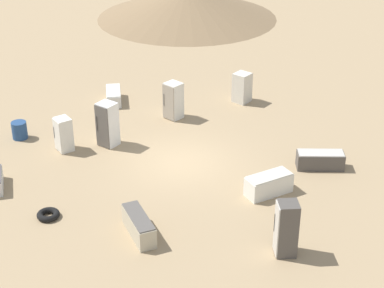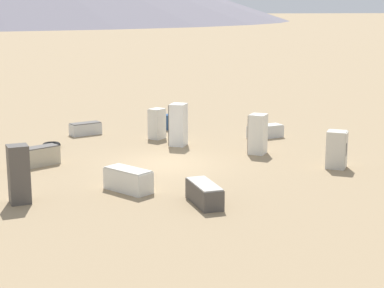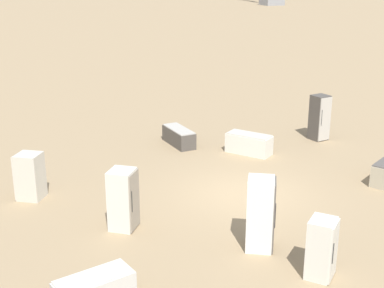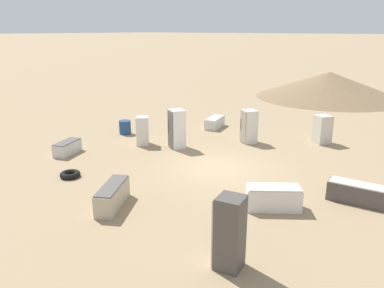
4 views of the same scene
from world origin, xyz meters
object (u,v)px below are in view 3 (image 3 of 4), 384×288
discarded_fridge_0 (320,118)px  discarded_fridge_8 (179,137)px  discarded_fridge_7 (249,144)px  discarded_fridge_2 (123,199)px  discarded_fridge_9 (261,214)px  discarded_fridge_4 (322,249)px  discarded_fridge_1 (30,176)px

discarded_fridge_0 → discarded_fridge_8: 5.89m
discarded_fridge_7 → discarded_fridge_8: size_ratio=0.96×
discarded_fridge_7 → discarded_fridge_8: (1.97, 2.17, -0.05)m
discarded_fridge_2 → discarded_fridge_8: size_ratio=0.90×
discarded_fridge_0 → discarded_fridge_9: (-7.31, 6.58, 0.01)m
discarded_fridge_0 → discarded_fridge_7: size_ratio=1.03×
discarded_fridge_4 → discarded_fridge_9: bearing=-110.0°
discarded_fridge_7 → discarded_fridge_9: discarded_fridge_9 is taller
discarded_fridge_2 → discarded_fridge_7: (4.42, -6.02, -0.46)m
discarded_fridge_1 → discarded_fridge_4: (-6.99, -5.86, -0.01)m
discarded_fridge_0 → discarded_fridge_2: discarded_fridge_0 is taller
discarded_fridge_0 → discarded_fridge_7: (-0.58, 3.52, -0.55)m
discarded_fridge_2 → discarded_fridge_7: bearing=161.8°
discarded_fridge_1 → discarded_fridge_7: 8.36m
discarded_fridge_1 → discarded_fridge_2: (-2.99, -2.21, 0.12)m
discarded_fridge_7 → discarded_fridge_8: discarded_fridge_7 is taller
discarded_fridge_0 → discarded_fridge_9: size_ratio=0.99×
discarded_fridge_2 → discarded_fridge_9: 3.76m
discarded_fridge_1 → discarded_fridge_4: 9.12m
discarded_fridge_0 → discarded_fridge_9: 9.83m
discarded_fridge_7 → discarded_fridge_2: bearing=179.9°
discarded_fridge_2 → discarded_fridge_4: discarded_fridge_2 is taller
discarded_fridge_2 → discarded_fridge_0: bearing=153.2°
discarded_fridge_8 → discarded_fridge_2: bearing=-127.3°
discarded_fridge_1 → discarded_fridge_7: size_ratio=0.80×
discarded_fridge_1 → discarded_fridge_2: discarded_fridge_2 is taller
discarded_fridge_0 → discarded_fridge_7: bearing=-1.8°
discarded_fridge_1 → discarded_fridge_8: discarded_fridge_1 is taller
discarded_fridge_4 → discarded_fridge_9: size_ratio=0.76×
discarded_fridge_8 → discarded_fridge_9: 8.77m
discarded_fridge_2 → discarded_fridge_4: size_ratio=1.18×
discarded_fridge_0 → discarded_fridge_8: discarded_fridge_0 is taller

